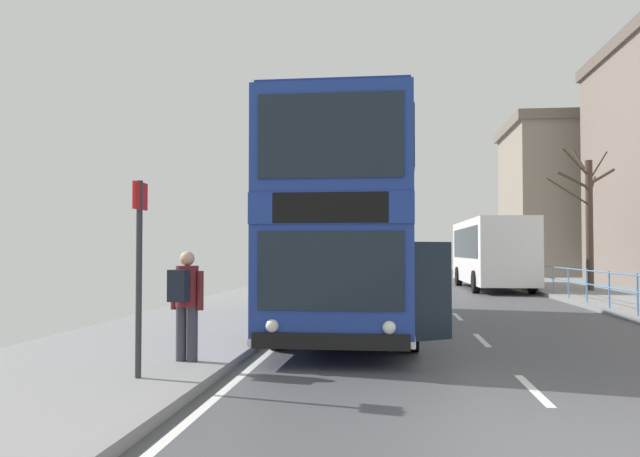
# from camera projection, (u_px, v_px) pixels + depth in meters

# --- Properties ---
(ground) EXTENTS (15.80, 140.00, 0.20)m
(ground) POSITION_uv_depth(u_px,v_px,m) (513.00, 443.00, 6.10)
(ground) COLOR #4B4B50
(double_decker_bus_main) EXTENTS (3.20, 11.68, 4.44)m
(double_decker_bus_main) POSITION_uv_depth(u_px,v_px,m) (357.00, 228.00, 15.63)
(double_decker_bus_main) COLOR navy
(double_decker_bus_main) RESTS_ON ground
(background_bus_far_lane) EXTENTS (2.72, 9.97, 3.19)m
(background_bus_far_lane) POSITION_uv_depth(u_px,v_px,m) (491.00, 252.00, 31.20)
(background_bus_far_lane) COLOR white
(background_bus_far_lane) RESTS_ON ground
(pedestrian_railing_far_kerb) EXTENTS (0.05, 26.43, 1.07)m
(pedestrian_railing_far_kerb) POSITION_uv_depth(u_px,v_px,m) (609.00, 283.00, 19.18)
(pedestrian_railing_far_kerb) COLOR #598CC6
(pedestrian_railing_far_kerb) RESTS_ON ground
(pedestrian_with_backpack) EXTENTS (0.55, 0.57, 1.65)m
(pedestrian_with_backpack) POSITION_uv_depth(u_px,v_px,m) (186.00, 297.00, 9.98)
(pedestrian_with_backpack) COLOR #383842
(pedestrian_with_backpack) RESTS_ON ground
(bus_stop_sign_near) EXTENTS (0.08, 0.44, 2.57)m
(bus_stop_sign_near) POSITION_uv_depth(u_px,v_px,m) (139.00, 256.00, 8.73)
(bus_stop_sign_near) COLOR #2D2D33
(bus_stop_sign_near) RESTS_ON ground
(bare_tree_far_00) EXTENTS (3.27, 2.56, 6.06)m
(bare_tree_far_00) POSITION_uv_depth(u_px,v_px,m) (588.00, 216.00, 27.88)
(bare_tree_far_00) COLOR #423328
(bare_tree_far_00) RESTS_ON ground
(background_building_02) EXTENTS (14.19, 10.46, 11.32)m
(background_building_02) POSITION_uv_depth(u_px,v_px,m) (604.00, 198.00, 49.00)
(background_building_02) COLOR gray
(background_building_02) RESTS_ON ground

